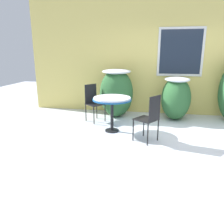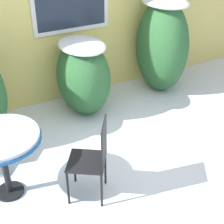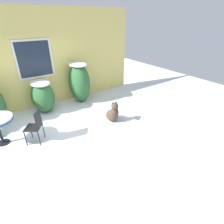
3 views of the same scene
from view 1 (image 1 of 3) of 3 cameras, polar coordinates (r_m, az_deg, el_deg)
ground_plane at (r=4.37m, az=16.62°, el=-7.86°), size 16.00×16.00×0.00m
house_wall at (r=6.23m, az=15.67°, el=14.31°), size 8.00×0.10×3.25m
shrub_left at (r=5.82m, az=1.17°, el=5.31°), size 0.87×1.02×1.26m
shrub_middle at (r=5.79m, az=16.35°, el=3.78°), size 0.73×0.97×1.09m
patio_table at (r=4.64m, az=-0.00°, el=2.78°), size 0.82×0.82×0.76m
patio_chair_near_table at (r=5.45m, az=-4.87°, el=2.82°), size 0.53×0.53×0.91m
patio_chair_far_side at (r=4.17m, az=9.74°, el=-1.25°), size 0.53×0.53×0.91m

